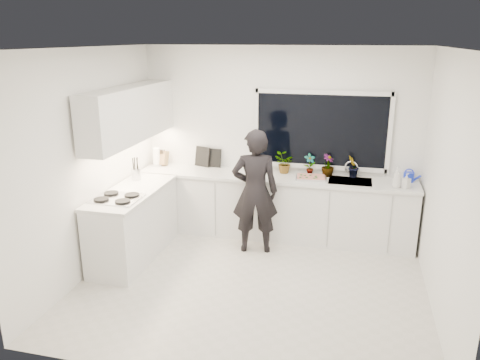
# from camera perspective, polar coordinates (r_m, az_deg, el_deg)

# --- Properties ---
(floor) EXTENTS (4.00, 3.50, 0.02)m
(floor) POSITION_cam_1_polar(r_m,az_deg,el_deg) (5.70, 1.45, -12.56)
(floor) COLOR beige
(floor) RESTS_ON ground
(wall_back) EXTENTS (4.00, 0.02, 2.70)m
(wall_back) POSITION_cam_1_polar(r_m,az_deg,el_deg) (6.85, 4.75, 4.71)
(wall_back) COLOR white
(wall_back) RESTS_ON ground
(wall_left) EXTENTS (0.02, 3.50, 2.70)m
(wall_left) POSITION_cam_1_polar(r_m,az_deg,el_deg) (5.92, -17.82, 1.96)
(wall_left) COLOR white
(wall_left) RESTS_ON ground
(wall_right) EXTENTS (0.02, 3.50, 2.70)m
(wall_right) POSITION_cam_1_polar(r_m,az_deg,el_deg) (5.15, 23.98, -0.92)
(wall_right) COLOR white
(wall_right) RESTS_ON ground
(ceiling) EXTENTS (4.00, 3.50, 0.02)m
(ceiling) POSITION_cam_1_polar(r_m,az_deg,el_deg) (4.96, 1.70, 15.91)
(ceiling) COLOR white
(ceiling) RESTS_ON wall_back
(window) EXTENTS (1.80, 0.02, 1.00)m
(window) POSITION_cam_1_polar(r_m,az_deg,el_deg) (6.70, 9.84, 6.00)
(window) COLOR black
(window) RESTS_ON wall_back
(base_cabinets_back) EXTENTS (3.92, 0.58, 0.88)m
(base_cabinets_back) POSITION_cam_1_polar(r_m,az_deg,el_deg) (6.81, 4.14, -3.34)
(base_cabinets_back) COLOR white
(base_cabinets_back) RESTS_ON floor
(base_cabinets_left) EXTENTS (0.58, 1.60, 0.88)m
(base_cabinets_left) POSITION_cam_1_polar(r_m,az_deg,el_deg) (6.33, -12.80, -5.37)
(base_cabinets_left) COLOR white
(base_cabinets_left) RESTS_ON floor
(countertop_back) EXTENTS (3.94, 0.62, 0.04)m
(countertop_back) POSITION_cam_1_polar(r_m,az_deg,el_deg) (6.65, 4.21, 0.35)
(countertop_back) COLOR silver
(countertop_back) RESTS_ON base_cabinets_back
(countertop_left) EXTENTS (0.62, 1.60, 0.04)m
(countertop_left) POSITION_cam_1_polar(r_m,az_deg,el_deg) (6.17, -13.07, -1.41)
(countertop_left) COLOR silver
(countertop_left) RESTS_ON base_cabinets_left
(upper_cabinets) EXTENTS (0.34, 2.10, 0.70)m
(upper_cabinets) POSITION_cam_1_polar(r_m,az_deg,el_deg) (6.31, -13.21, 7.88)
(upper_cabinets) COLOR white
(upper_cabinets) RESTS_ON wall_left
(sink) EXTENTS (0.58, 0.42, 0.14)m
(sink) POSITION_cam_1_polar(r_m,az_deg,el_deg) (6.59, 13.25, -0.52)
(sink) COLOR silver
(sink) RESTS_ON countertop_back
(faucet) EXTENTS (0.03, 0.03, 0.22)m
(faucet) POSITION_cam_1_polar(r_m,az_deg,el_deg) (6.73, 13.38, 1.28)
(faucet) COLOR silver
(faucet) RESTS_ON countertop_back
(stovetop) EXTENTS (0.56, 0.48, 0.03)m
(stovetop) POSITION_cam_1_polar(r_m,az_deg,el_deg) (5.88, -14.79, -2.12)
(stovetop) COLOR black
(stovetop) RESTS_ON countertop_left
(person) EXTENTS (0.69, 0.53, 1.69)m
(person) POSITION_cam_1_polar(r_m,az_deg,el_deg) (6.19, 1.84, -1.44)
(person) COLOR black
(person) RESTS_ON floor
(pizza_tray) EXTENTS (0.45, 0.35, 0.03)m
(pizza_tray) POSITION_cam_1_polar(r_m,az_deg,el_deg) (6.56, 8.64, 0.28)
(pizza_tray) COLOR silver
(pizza_tray) RESTS_ON countertop_back
(pizza) EXTENTS (0.41, 0.31, 0.01)m
(pizza) POSITION_cam_1_polar(r_m,az_deg,el_deg) (6.56, 8.65, 0.42)
(pizza) COLOR #B31721
(pizza) RESTS_ON pizza_tray
(watering_can) EXTENTS (0.16, 0.16, 0.13)m
(watering_can) POSITION_cam_1_polar(r_m,az_deg,el_deg) (6.75, 19.87, 0.35)
(watering_can) COLOR #162ED5
(watering_can) RESTS_ON countertop_back
(paper_towel_roll) EXTENTS (0.14, 0.14, 0.26)m
(paper_towel_roll) POSITION_cam_1_polar(r_m,az_deg,el_deg) (7.24, -10.14, 2.74)
(paper_towel_roll) COLOR white
(paper_towel_roll) RESTS_ON countertop_back
(knife_block) EXTENTS (0.15, 0.13, 0.22)m
(knife_block) POSITION_cam_1_polar(r_m,az_deg,el_deg) (7.24, -9.34, 2.62)
(knife_block) COLOR #A07C4A
(knife_block) RESTS_ON countertop_back
(utensil_crock) EXTENTS (0.15, 0.15, 0.16)m
(utensil_crock) POSITION_cam_1_polar(r_m,az_deg,el_deg) (6.59, -12.55, 0.72)
(utensil_crock) COLOR silver
(utensil_crock) RESTS_ON countertop_left
(picture_frame_large) EXTENTS (0.22, 0.03, 0.28)m
(picture_frame_large) POSITION_cam_1_polar(r_m,az_deg,el_deg) (7.06, -3.18, 2.71)
(picture_frame_large) COLOR black
(picture_frame_large) RESTS_ON countertop_back
(picture_frame_small) EXTENTS (0.24, 0.10, 0.30)m
(picture_frame_small) POSITION_cam_1_polar(r_m,az_deg,el_deg) (7.11, -4.61, 2.87)
(picture_frame_small) COLOR black
(picture_frame_small) RESTS_ON countertop_back
(herb_plants) EXTENTS (1.20, 0.24, 0.32)m
(herb_plants) POSITION_cam_1_polar(r_m,az_deg,el_deg) (6.71, 8.56, 1.89)
(herb_plants) COLOR #26662D
(herb_plants) RESTS_ON countertop_back
(soap_bottles) EXTENTS (0.25, 0.15, 0.28)m
(soap_bottles) POSITION_cam_1_polar(r_m,az_deg,el_deg) (6.42, 18.94, 0.18)
(soap_bottles) COLOR #D8BF66
(soap_bottles) RESTS_ON countertop_back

